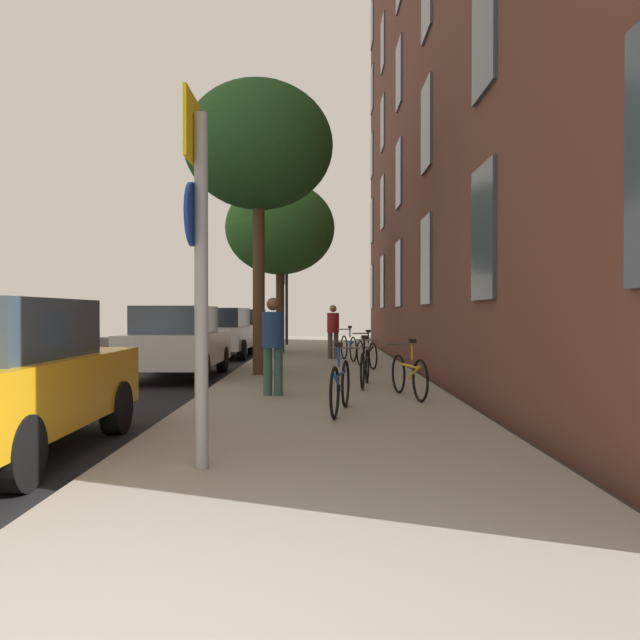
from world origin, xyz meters
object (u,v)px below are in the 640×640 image
object	(u,v)px
bicycle_3	(365,353)
pedestrian_1	(331,328)
pedestrian_0	(271,340)
car_1	(176,341)
tree_near	(257,147)
bicycle_0	(338,385)
sign_post	(196,253)
bicycle_2	(363,366)
tree_far	(278,229)
bicycle_4	(347,347)
bicycle_1	(407,375)
car_2	(220,332)
car_3	(245,326)
traffic_light	(282,289)

from	to	relation	value
bicycle_3	pedestrian_1	size ratio (longest dim) A/B	1.07
pedestrian_0	car_1	xyz separation A→B (m)	(-2.43, 3.83, -0.20)
tree_near	bicycle_0	world-z (taller)	tree_near
sign_post	pedestrian_1	xyz separation A→B (m)	(1.46, 13.21, -0.99)
bicycle_2	car_1	xyz separation A→B (m)	(-4.04, 2.50, 0.35)
tree_far	bicycle_3	world-z (taller)	tree_far
bicycle_4	bicycle_1	bearing A→B (deg)	-85.49
bicycle_2	bicycle_3	size ratio (longest dim) A/B	1.01
bicycle_1	car_1	xyz separation A→B (m)	(-4.64, 4.09, 0.35)
sign_post	bicycle_4	world-z (taller)	sign_post
tree_near	tree_far	xyz separation A→B (m)	(-0.02, 7.87, -0.76)
bicycle_2	bicycle_3	world-z (taller)	bicycle_2
pedestrian_1	car_2	world-z (taller)	pedestrian_1
tree_far	bicycle_4	xyz separation A→B (m)	(2.19, -3.84, -3.87)
tree_far	tree_near	bearing A→B (deg)	-89.83
tree_near	car_1	bearing A→B (deg)	171.17
tree_near	bicycle_4	size ratio (longest dim) A/B	3.85
bicycle_0	bicycle_1	size ratio (longest dim) A/B	1.00
bicycle_4	pedestrian_0	size ratio (longest dim) A/B	1.03
bicycle_0	bicycle_2	distance (m)	3.20
bicycle_0	bicycle_1	distance (m)	1.94
bicycle_1	bicycle_3	size ratio (longest dim) A/B	0.99
bicycle_2	car_3	distance (m)	18.71
bicycle_0	car_3	world-z (taller)	car_3
pedestrian_0	bicycle_2	bearing A→B (deg)	39.39
pedestrian_0	car_2	world-z (taller)	pedestrian_0
sign_post	car_2	xyz separation A→B (m)	(-2.16, 15.23, -1.17)
bicycle_4	pedestrian_1	bearing A→B (deg)	119.06
traffic_light	tree_far	xyz separation A→B (m)	(0.14, -5.00, 1.91)
bicycle_0	traffic_light	bearing A→B (deg)	95.62
tree_near	pedestrian_1	bearing A→B (deg)	70.05
tree_near	bicycle_1	bearing A→B (deg)	-53.81
tree_near	car_3	distance (m)	16.68
tree_far	bicycle_4	bearing A→B (deg)	-60.31
traffic_light	car_1	distance (m)	12.80
traffic_light	bicycle_2	xyz separation A→B (m)	(2.35, -15.08, -1.98)
bicycle_2	bicycle_3	distance (m)	3.85
bicycle_4	car_2	distance (m)	4.92
tree_near	pedestrian_1	distance (m)	6.55
tree_near	car_1	world-z (taller)	tree_near
bicycle_0	pedestrian_0	bearing A→B (deg)	119.93
pedestrian_0	bicycle_3	bearing A→B (deg)	69.59
pedestrian_0	car_3	distance (m)	19.71
car_3	bicycle_3	bearing A→B (deg)	-72.17
tree_near	pedestrian_0	distance (m)	5.44
bicycle_1	car_1	distance (m)	6.20
bicycle_3	car_3	size ratio (longest dim) A/B	0.39
bicycle_0	bicycle_1	xyz separation A→B (m)	(1.16, 1.56, -0.01)
bicycle_0	bicycle_3	bearing A→B (deg)	82.91
bicycle_0	bicycle_2	size ratio (longest dim) A/B	0.99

